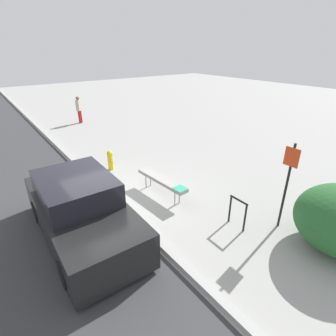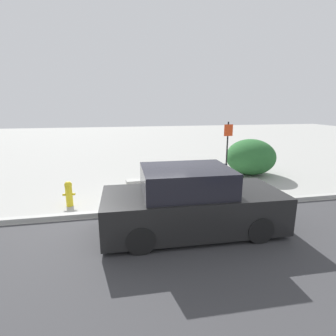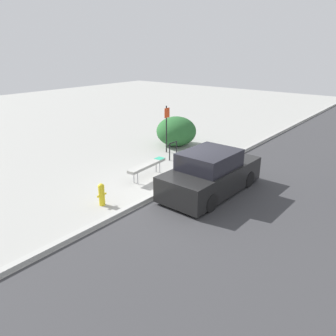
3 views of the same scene
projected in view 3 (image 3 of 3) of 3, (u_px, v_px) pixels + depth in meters
ground_plane at (169, 190)px, 11.99m from camera, size 60.00×60.00×0.00m
road_strip at (315, 237)px, 8.96m from camera, size 60.00×10.00×0.01m
curb at (169, 188)px, 11.97m from camera, size 60.00×0.20×0.13m
bench at (147, 165)px, 12.91m from camera, size 2.06×0.49×0.59m
bike_rack at (173, 149)px, 15.09m from camera, size 0.55×0.06×0.83m
sign_post at (167, 125)px, 15.80m from camera, size 0.36×0.08×2.30m
fire_hydrant at (102, 194)px, 10.68m from camera, size 0.36×0.22×0.77m
shrub_hedge at (176, 131)px, 17.15m from camera, size 2.09×2.08×1.53m
parked_car_near at (211, 174)px, 11.56m from camera, size 4.22×1.88×1.56m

